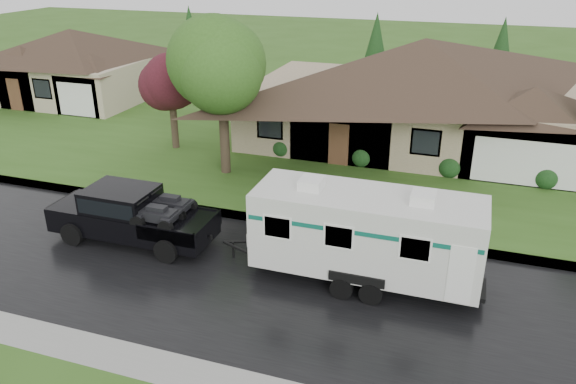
# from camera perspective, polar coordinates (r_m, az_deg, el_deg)

# --- Properties ---
(ground) EXTENTS (140.00, 140.00, 0.00)m
(ground) POSITION_cam_1_polar(r_m,az_deg,el_deg) (19.99, 2.24, -6.77)
(ground) COLOR #33591B
(ground) RESTS_ON ground
(road) EXTENTS (140.00, 8.00, 0.01)m
(road) POSITION_cam_1_polar(r_m,az_deg,el_deg) (18.36, 0.43, -9.76)
(road) COLOR black
(road) RESTS_ON ground
(curb) EXTENTS (140.00, 0.50, 0.15)m
(curb) POSITION_cam_1_polar(r_m,az_deg,el_deg) (21.85, 3.94, -3.75)
(curb) COLOR gray
(curb) RESTS_ON ground
(lawn) EXTENTS (140.00, 26.00, 0.15)m
(lawn) POSITION_cam_1_polar(r_m,az_deg,el_deg) (33.46, 9.66, 5.89)
(lawn) COLOR #33591B
(lawn) RESTS_ON ground
(house_main) EXTENTS (19.44, 10.80, 6.90)m
(house_main) POSITION_cam_1_polar(r_m,az_deg,el_deg) (31.18, 13.96, 10.94)
(house_main) COLOR gray
(house_main) RESTS_ON lawn
(house_far) EXTENTS (10.80, 8.64, 5.80)m
(house_far) POSITION_cam_1_polar(r_m,az_deg,el_deg) (42.50, -20.85, 12.54)
(house_far) COLOR tan
(house_far) RESTS_ON lawn
(tree_left_green) EXTENTS (4.28, 4.28, 7.08)m
(tree_left_green) POSITION_cam_1_polar(r_m,az_deg,el_deg) (25.84, -6.80, 12.25)
(tree_left_green) COLOR #382B1E
(tree_left_green) RESTS_ON lawn
(tree_red) EXTENTS (3.10, 3.10, 5.13)m
(tree_red) POSITION_cam_1_polar(r_m,az_deg,el_deg) (30.09, -11.84, 10.90)
(tree_red) COLOR #382B1E
(tree_red) RESTS_ON lawn
(shrub_row) EXTENTS (13.60, 1.00, 1.00)m
(shrub_row) POSITION_cam_1_polar(r_m,az_deg,el_deg) (27.67, 11.81, 3.17)
(shrub_row) COLOR #143814
(shrub_row) RESTS_ON lawn
(pickup_truck) EXTENTS (6.16, 2.34, 2.05)m
(pickup_truck) POSITION_cam_1_polar(r_m,az_deg,el_deg) (21.50, -15.81, -2.09)
(pickup_truck) COLOR black
(pickup_truck) RESTS_ON ground
(travel_trailer) EXTENTS (7.60, 2.67, 3.41)m
(travel_trailer) POSITION_cam_1_polar(r_m,az_deg,el_deg) (18.02, 7.97, -4.05)
(travel_trailer) COLOR silver
(travel_trailer) RESTS_ON ground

